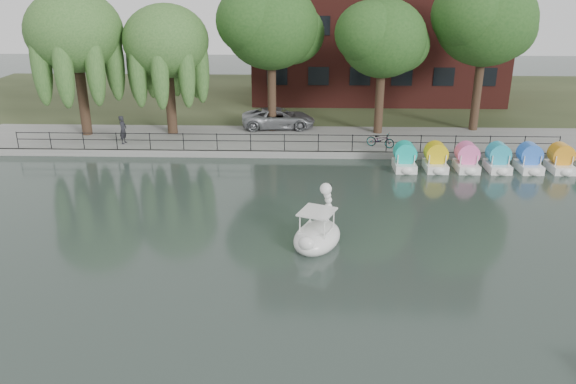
{
  "coord_description": "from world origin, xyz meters",
  "views": [
    {
      "loc": [
        1.21,
        -18.65,
        10.0
      ],
      "look_at": [
        0.5,
        4.0,
        1.3
      ],
      "focal_mm": 35.0,
      "sensor_mm": 36.0,
      "label": 1
    }
  ],
  "objects_px": {
    "minivan": "(278,117)",
    "swan_boat": "(318,232)",
    "bicycle": "(381,139)",
    "pedestrian": "(123,128)"
  },
  "relations": [
    {
      "from": "minivan",
      "to": "swan_boat",
      "type": "distance_m",
      "value": 17.04
    },
    {
      "from": "bicycle",
      "to": "pedestrian",
      "type": "distance_m",
      "value": 15.71
    },
    {
      "from": "bicycle",
      "to": "minivan",
      "type": "bearing_deg",
      "value": 79.55
    },
    {
      "from": "bicycle",
      "to": "pedestrian",
      "type": "xyz_separation_m",
      "value": [
        -15.7,
        0.32,
        0.49
      ]
    },
    {
      "from": "pedestrian",
      "to": "bicycle",
      "type": "bearing_deg",
      "value": -83.0
    },
    {
      "from": "bicycle",
      "to": "pedestrian",
      "type": "bearing_deg",
      "value": 112.85
    },
    {
      "from": "bicycle",
      "to": "swan_boat",
      "type": "xyz_separation_m",
      "value": [
        -4.0,
        -12.5,
        -0.4
      ]
    },
    {
      "from": "pedestrian",
      "to": "minivan",
      "type": "bearing_deg",
      "value": -58.45
    },
    {
      "from": "minivan",
      "to": "bicycle",
      "type": "relative_size",
      "value": 3.28
    },
    {
      "from": "swan_boat",
      "to": "minivan",
      "type": "bearing_deg",
      "value": 119.54
    }
  ]
}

